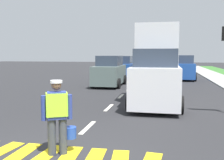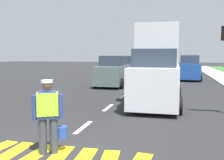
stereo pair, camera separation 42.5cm
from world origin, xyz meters
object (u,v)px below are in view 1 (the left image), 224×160
Objects in this scene: car_oncoming_second at (123,68)px; car_outgoing_far at (161,66)px; delivery_truck at (156,68)px; car_parked_far at (183,68)px; car_oncoming_lead at (110,72)px; car_oncoming_third at (141,62)px; road_worker at (58,114)px.

car_oncoming_second is 6.43m from car_outgoing_far.
delivery_truck is at bearing -89.78° from car_outgoing_far.
car_oncoming_lead is at bearing -132.94° from car_parked_far.
delivery_truck is 12.75m from car_oncoming_second.
delivery_truck is 7.13m from car_oncoming_lead.
car_oncoming_third is at bearing 89.97° from car_oncoming_lead.
car_oncoming_third is 0.93× the size of car_oncoming_lead.
road_worker is at bearing -94.41° from car_outgoing_far.
road_worker is at bearing -107.00° from delivery_truck.
delivery_truck is at bearing -99.19° from car_parked_far.
car_oncoming_third is (-5.39, 18.29, 0.03)m from car_parked_far.
car_oncoming_lead is (-3.39, -11.50, 0.06)m from car_outgoing_far.
car_oncoming_second is 0.96× the size of car_parked_far.
car_oncoming_second reaches higher than road_worker.
car_oncoming_lead is at bearing -106.44° from car_outgoing_far.
car_oncoming_third is (0.03, 18.05, 0.06)m from car_oncoming_second.
car_oncoming_third is (-3.38, 12.60, 0.09)m from car_outgoing_far.
car_outgoing_far is at bearing 109.46° from car_parked_far.
car_parked_far is at bearing -73.58° from car_oncoming_third.
car_parked_far is (3.86, 18.27, 0.07)m from road_worker.
road_worker is 18.68m from car_parked_far.
car_parked_far reaches higher than car_oncoming_lead.
delivery_truck is at bearing -83.51° from car_oncoming_third.
car_oncoming_third is (-1.53, 36.56, 0.10)m from road_worker.
car_oncoming_second is at bearing 105.86° from delivery_truck.
car_oncoming_second reaches higher than car_outgoing_far.
car_outgoing_far is at bearing 57.97° from car_oncoming_second.
car_outgoing_far is at bearing 85.59° from road_worker.
car_oncoming_second is 1.03× the size of car_oncoming_third.
car_oncoming_lead is (-0.01, -24.09, -0.03)m from car_oncoming_third.
car_oncoming_lead is (-1.55, 12.47, 0.06)m from road_worker.
car_oncoming_third is at bearing 92.40° from road_worker.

